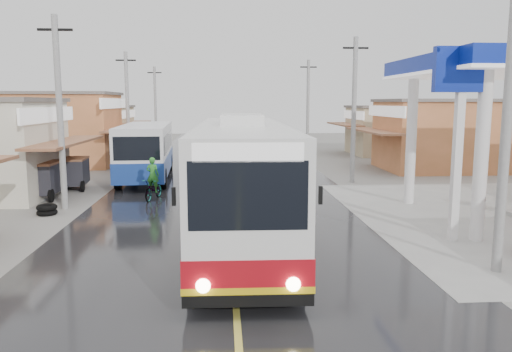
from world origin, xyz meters
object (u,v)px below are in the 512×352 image
object	(u,v)px
coach_bus	(242,179)
second_bus	(146,150)
tyre_stack	(47,210)
tricycle_near	(43,178)
tricycle_far	(73,171)
cyclist	(153,186)

from	to	relation	value
coach_bus	second_bus	distance (m)	14.03
coach_bus	tyre_stack	bearing A→B (deg)	153.98
second_bus	tricycle_near	size ratio (longest dim) A/B	4.24
coach_bus	tricycle_far	xyz separation A→B (m)	(-8.35, 9.94, -1.04)
coach_bus	tyre_stack	world-z (taller)	coach_bus
tricycle_near	tricycle_far	xyz separation A→B (m)	(0.66, 2.56, -0.06)
coach_bus	tyre_stack	distance (m)	8.82
coach_bus	second_bus	xyz separation A→B (m)	(-5.06, 13.08, -0.26)
cyclist	tyre_stack	bearing A→B (deg)	-129.45
tricycle_far	tyre_stack	world-z (taller)	tricycle_far
tricycle_near	tyre_stack	bearing A→B (deg)	-69.73
tyre_stack	tricycle_near	bearing A→B (deg)	110.88
second_bus	tricycle_near	distance (m)	6.98
cyclist	tricycle_far	xyz separation A→B (m)	(-4.52, 3.16, 0.28)
cyclist	second_bus	bearing A→B (deg)	115.21
tricycle_near	tyre_stack	xyz separation A→B (m)	(1.32, -3.45, -0.79)
second_bus	tricycle_far	xyz separation A→B (m)	(-3.29, -3.15, -0.78)
cyclist	tyre_stack	size ratio (longest dim) A/B	2.48
tricycle_far	second_bus	bearing A→B (deg)	39.23
second_bus	tyre_stack	distance (m)	9.65
tyre_stack	tricycle_far	bearing A→B (deg)	96.20
coach_bus	tyre_stack	size ratio (longest dim) A/B	16.23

